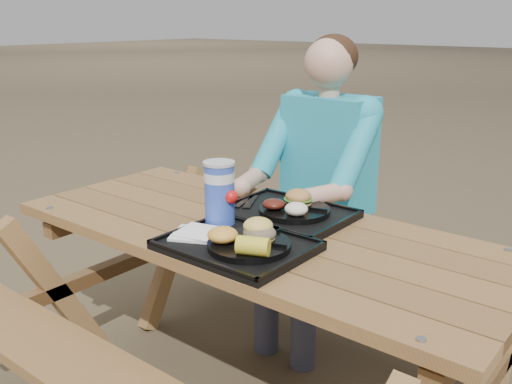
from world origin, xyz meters
The scene contains 17 objects.
picnic_table centered at (0.00, 0.00, 0.38)m, with size 1.80×1.49×0.75m, color #999999, non-canonical shape.
tray_near centered at (0.08, -0.19, 0.76)m, with size 0.45×0.35×0.02m, color black.
tray_far centered at (0.02, 0.15, 0.76)m, with size 0.45×0.35×0.02m, color black.
plate_near centered at (0.13, -0.20, 0.78)m, with size 0.26×0.26×0.02m, color black.
plate_far centered at (0.05, 0.16, 0.78)m, with size 0.26×0.26×0.02m, color black.
napkin_stack centered at (-0.08, -0.22, 0.78)m, with size 0.14×0.14×0.02m, color white.
soda_cup centered at (-0.09, -0.08, 0.87)m, with size 0.10×0.10×0.21m, color #1738B0.
condiment_bbq centered at (0.07, -0.08, 0.78)m, with size 0.05×0.05×0.03m, color #341005.
condiment_mustard centered at (0.13, -0.07, 0.79)m, with size 0.05×0.05×0.03m, color gold.
sandwich centered at (0.14, -0.16, 0.84)m, with size 0.10×0.10×0.10m, color #F1C855, non-canonical shape.
mac_cheese centered at (0.07, -0.25, 0.81)m, with size 0.10×0.10×0.05m, color #F7B341.
corn_cob centered at (0.20, -0.27, 0.82)m, with size 0.10×0.10×0.06m, color yellow, non-canonical shape.
cutlery_far centered at (-0.15, 0.16, 0.77)m, with size 0.03×0.16×0.01m, color black.
burger centered at (0.04, 0.21, 0.83)m, with size 0.10×0.10×0.09m, color #B98041, non-canonical shape.
baked_beans centered at (0.00, 0.11, 0.81)m, with size 0.08×0.08×0.04m, color #531910.
potato_salad centered at (0.10, 0.10, 0.81)m, with size 0.08×0.08×0.05m, color white.
diner centered at (-0.12, 0.65, 0.64)m, with size 0.48×0.84×1.28m, color #17A7A0, non-canonical shape.
Camera 1 is at (1.17, -1.46, 1.45)m, focal length 40.00 mm.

